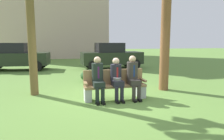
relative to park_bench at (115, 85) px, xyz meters
The scene contains 8 objects.
ground_plane 0.46m from the park_bench, behind, with size 80.00×80.00×0.00m, color #5C8639.
park_bench is the anchor object (origin of this frame).
seated_man_left 0.64m from the park_bench, 167.22° to the right, with size 0.34×0.72×1.32m.
seated_man_middle 0.32m from the park_bench, 79.51° to the right, with size 0.34×0.72×1.27m.
seated_man_right 0.65m from the park_bench, 12.43° to the right, with size 0.34×0.72×1.33m.
shrub_near_bench 2.88m from the park_bench, 97.18° to the left, with size 0.85×0.78×0.53m, color #2C5429.
parked_car_near 8.72m from the park_bench, 119.70° to the left, with size 4.05×2.06×1.68m.
parked_car_far 7.02m from the park_bench, 76.83° to the left, with size 3.97×1.85×1.68m.
Camera 1 is at (-1.40, -5.83, 1.76)m, focal length 32.14 mm.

